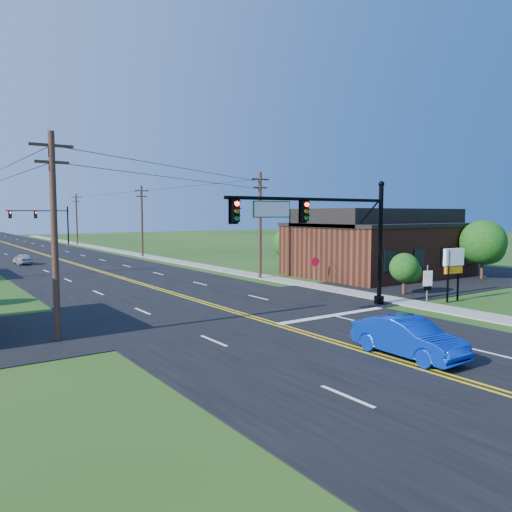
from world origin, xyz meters
TOP-DOWN VIEW (x-y plane):
  - ground at (0.00, 0.00)m, footprint 260.00×260.00m
  - road_main at (0.00, 50.00)m, footprint 16.00×220.00m
  - road_cross at (0.00, 12.00)m, footprint 70.00×10.00m
  - sidewalk at (10.50, 40.00)m, footprint 2.00×160.00m
  - signal_mast_main at (4.34, 8.00)m, footprint 11.30×0.60m
  - signal_mast_far at (4.44, 80.00)m, footprint 10.98×0.60m
  - brick_building at (20.00, 18.00)m, footprint 14.20×11.20m
  - utility_pole_left_a at (-9.50, 10.00)m, footprint 1.80×0.28m
  - utility_pole_right_a at (9.80, 22.00)m, footprint 1.80×0.28m
  - utility_pole_right_b at (9.80, 48.00)m, footprint 1.80×0.28m
  - utility_pole_right_c at (9.80, 78.00)m, footprint 1.80×0.28m
  - tree_right_front at (25.00, 11.00)m, footprint 3.80×3.80m
  - tree_right_back at (16.00, 26.00)m, footprint 3.00×3.00m
  - shrub_corner at (13.00, 9.50)m, footprint 2.00×2.00m
  - blue_car at (0.95, -0.33)m, footprint 1.68×4.63m
  - distant_car at (-4.65, 46.12)m, footprint 1.71×3.59m
  - route_sign at (10.74, 5.98)m, footprint 0.59×0.24m
  - stop_sign at (11.56, 16.98)m, footprint 0.74×0.23m
  - pylon_sign at (13.44, 6.06)m, footprint 1.65×0.42m

SIDE VIEW (x-z plane):
  - ground at x=0.00m, z-range 0.00..0.00m
  - road_main at x=0.00m, z-range 0.00..0.04m
  - road_cross at x=0.00m, z-range 0.00..0.04m
  - sidewalk at x=10.50m, z-range 0.00..0.08m
  - distant_car at x=-4.65m, z-range 0.00..1.18m
  - blue_car at x=0.95m, z-range 0.00..1.52m
  - route_sign at x=10.74m, z-range 0.20..2.67m
  - stop_sign at x=11.56m, z-range 0.47..2.58m
  - shrub_corner at x=13.00m, z-range 0.42..3.28m
  - brick_building at x=20.00m, z-range 0.00..4.70m
  - pylon_sign at x=13.44m, z-range 0.77..4.12m
  - tree_right_back at x=16.00m, z-range 0.55..4.65m
  - tree_right_front at x=25.00m, z-range 0.60..5.60m
  - signal_mast_far at x=4.44m, z-range 0.81..8.29m
  - utility_pole_left_a at x=-9.50m, z-range 0.22..9.22m
  - utility_pole_right_a at x=9.80m, z-range 0.22..9.22m
  - utility_pole_right_b at x=9.80m, z-range 0.22..9.22m
  - utility_pole_right_c at x=9.80m, z-range 0.22..9.22m
  - signal_mast_main at x=4.34m, z-range 1.01..8.49m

